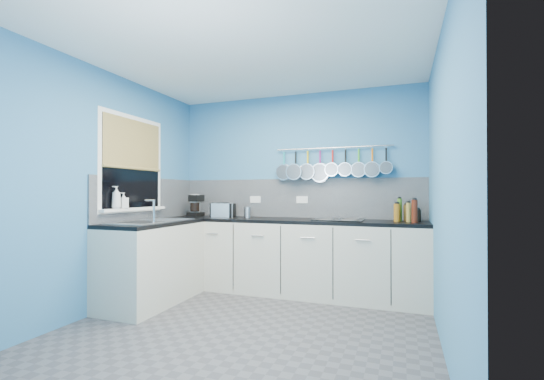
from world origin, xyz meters
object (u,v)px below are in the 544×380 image
Objects in this scene: coffee_maker at (196,206)px; toaster at (223,210)px; paper_towel at (195,205)px; hob at (339,220)px; soap_bottle_b at (124,200)px; canister at (247,212)px; soap_bottle_a at (116,197)px.

toaster is at bearing 6.66° from coffee_maker.
coffee_maker reaches higher than toaster.
hob is at bearing -1.83° from paper_towel.
toaster is (0.62, 1.12, -0.15)m from soap_bottle_b.
coffee_maker is 1.04× the size of toaster.
hob is at bearing -16.02° from toaster.
soap_bottle_b is 0.31× the size of hob.
canister is at bearing 51.08° from soap_bottle_b.
paper_towel is at bearing 178.17° from hob.
hob is at bearing 26.83° from soap_bottle_b.
canister is at bearing 175.87° from hob.
canister reaches higher than hob.
soap_bottle_b is 1.30× the size of canister.
paper_towel is 1.02× the size of coffee_maker.
paper_towel is at bearing -178.25° from canister.
toaster is (0.42, -0.01, -0.06)m from coffee_maker.
canister is 0.24× the size of hob.
hob is (1.95, -0.04, -0.14)m from coffee_maker.
toaster is 2.12× the size of canister.
coffee_maker is at bearing 79.83° from soap_bottle_b.
toaster is at bearing 178.89° from hob.
coffee_maker is at bearing 164.26° from toaster.
soap_bottle_a is 1.60m from canister.
hob is (1.20, -0.09, -0.06)m from canister.
canister is (0.77, 0.02, -0.08)m from paper_towel.
paper_towel is 1.98m from hob.
soap_bottle_b is 0.61× the size of toaster.
paper_towel is 0.04m from coffee_maker.
coffee_maker is at bearing 80.69° from soap_bottle_a.
soap_bottle_b is 1.14m from coffee_maker.
toaster is (0.44, -0.03, -0.06)m from paper_towel.
toaster is 0.50× the size of hob.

